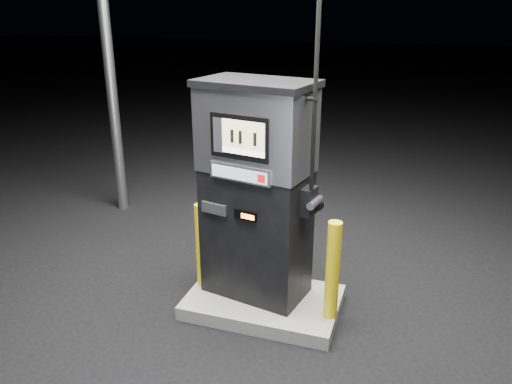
% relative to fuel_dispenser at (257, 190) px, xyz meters
% --- Properties ---
extents(ground, '(80.00, 80.00, 0.00)m').
position_rel_fuel_dispenser_xyz_m(ground, '(0.11, -0.10, -1.31)').
color(ground, black).
rests_on(ground, ground).
extents(pump_island, '(1.60, 1.00, 0.15)m').
position_rel_fuel_dispenser_xyz_m(pump_island, '(0.11, -0.10, -1.24)').
color(pump_island, slate).
rests_on(pump_island, ground).
extents(fuel_dispenser, '(1.30, 0.87, 4.70)m').
position_rel_fuel_dispenser_xyz_m(fuel_dispenser, '(0.00, 0.00, 0.00)').
color(fuel_dispenser, black).
rests_on(fuel_dispenser, pump_island).
extents(bollard_left, '(0.14, 0.14, 0.96)m').
position_rel_fuel_dispenser_xyz_m(bollard_left, '(-0.61, -0.07, -0.68)').
color(bollard_left, yellow).
rests_on(bollard_left, pump_island).
extents(bollard_right, '(0.16, 0.16, 1.03)m').
position_rel_fuel_dispenser_xyz_m(bollard_right, '(0.85, -0.23, -0.65)').
color(bollard_right, yellow).
rests_on(bollard_right, pump_island).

